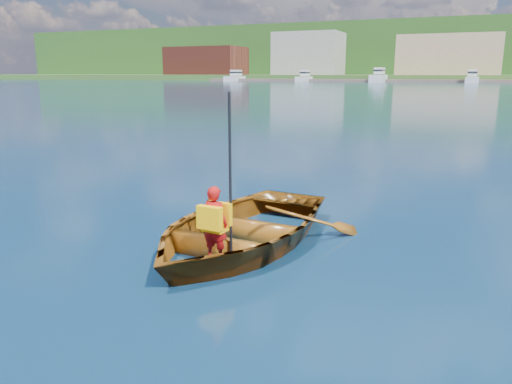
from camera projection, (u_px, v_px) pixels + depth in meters
The scene contains 8 objects.
ground at pixel (275, 272), 6.39m from camera, with size 600.00×600.00×0.00m.
rowboat at pixel (239, 228), 7.34m from camera, with size 3.19×4.24×0.83m.
child_paddler at pixel (215, 221), 6.42m from camera, with size 0.38×0.36×2.16m.
shoreline at pixel (468, 55), 216.14m from camera, with size 400.00×140.00×22.00m.
dock at pixel (476, 81), 137.72m from camera, with size 159.99×12.21×0.80m.
waterfront_buildings at pixel (439, 56), 155.45m from camera, with size 202.00×16.00×14.00m.
marina_yachts at pixel (511, 78), 130.17m from camera, with size 143.39×13.71×4.37m.
hillside_trees at pixel (449, 39), 213.68m from camera, with size 309.44×80.60×25.00m.
Camera 1 is at (2.10, -5.60, 2.48)m, focal length 35.00 mm.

